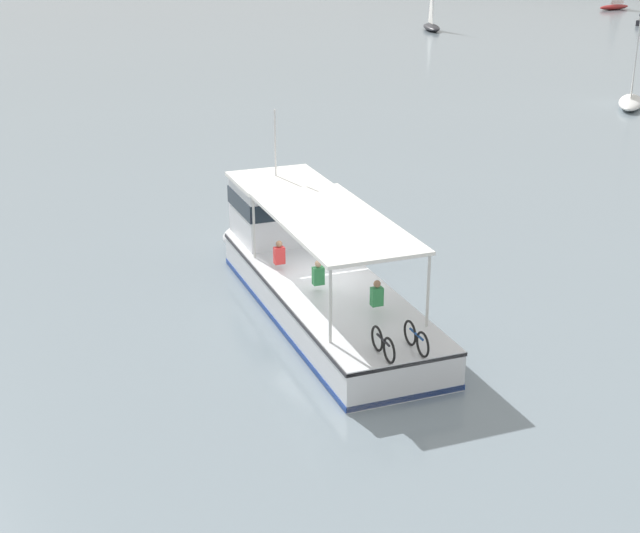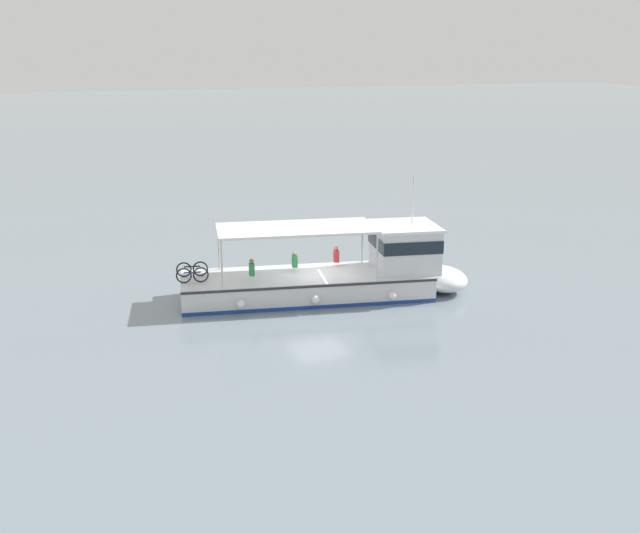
{
  "view_description": "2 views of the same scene",
  "coord_description": "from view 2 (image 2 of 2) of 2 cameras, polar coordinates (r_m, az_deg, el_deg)",
  "views": [
    {
      "loc": [
        20.88,
        -14.46,
        11.31
      ],
      "look_at": [
        -0.05,
        -0.03,
        1.4
      ],
      "focal_mm": 51.58,
      "sensor_mm": 36.0,
      "label": 1
    },
    {
      "loc": [
        12.29,
        27.92,
        10.27
      ],
      "look_at": [
        -0.05,
        -0.03,
        1.4
      ],
      "focal_mm": 40.99,
      "sensor_mm": 36.0,
      "label": 2
    }
  ],
  "objects": [
    {
      "name": "ferry_main",
      "position": [
        32.11,
        1.79,
        -0.57
      ],
      "size": [
        13.07,
        6.03,
        5.32
      ],
      "color": "silver",
      "rests_on": "ground"
    },
    {
      "name": "ground_plane",
      "position": [
        32.19,
        -0.06,
        -2.42
      ],
      "size": [
        400.0,
        400.0,
        0.0
      ],
      "primitive_type": "plane",
      "color": "gray"
    }
  ]
}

